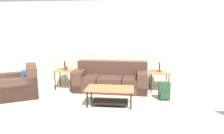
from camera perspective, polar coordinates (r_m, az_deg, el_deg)
name	(u,v)px	position (r m, az deg, el deg)	size (l,w,h in m)	color
wall_back	(121,44)	(6.17, 2.61, 6.47)	(9.15, 0.06, 2.60)	silver
couch	(111,80)	(5.83, -0.27, -3.75)	(2.11, 0.96, 0.82)	#4C3328
armchair	(20,85)	(5.88, -24.74, -4.69)	(1.35, 1.40, 0.80)	#4C3328
coffee_table	(110,92)	(4.65, -0.59, -7.23)	(1.10, 0.56, 0.42)	#A87042
side_table_left	(65,72)	(6.08, -13.30, -1.31)	(0.55, 0.49, 0.58)	#A87042
side_table_right	(159,74)	(5.81, 13.35, -1.85)	(0.55, 0.49, 0.58)	#A87042
table_lamp_left	(64,56)	(6.01, -13.48, 2.98)	(0.34, 0.34, 0.52)	#472D1E
table_lamp_right	(160,58)	(5.73, 13.54, 2.63)	(0.34, 0.34, 0.52)	#472D1E
backpack	(164,91)	(5.22, 14.70, -6.69)	(0.28, 0.25, 0.45)	#23472D
picture_frame	(66,68)	(5.98, -13.10, -0.30)	(0.10, 0.04, 0.13)	#4C3828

